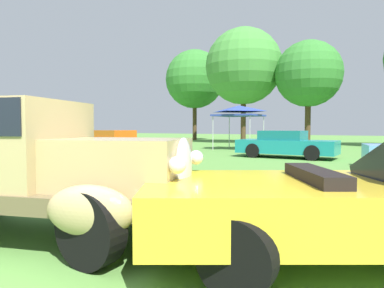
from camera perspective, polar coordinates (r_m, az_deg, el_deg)
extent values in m
plane|color=#568C3D|center=(4.24, -28.62, -16.43)|extent=(120.00, 120.00, 0.00)
cube|color=brown|center=(4.86, -26.56, -7.13)|extent=(4.56, 2.70, 0.20)
cube|color=tan|center=(4.11, -12.62, -3.32)|extent=(1.86, 1.53, 0.60)
ellipsoid|color=silver|center=(3.83, -1.42, -4.00)|extent=(0.31, 0.54, 0.68)
cube|color=tan|center=(4.72, -25.63, 0.18)|extent=(1.41, 1.62, 1.04)
cube|color=black|center=(4.72, -25.70, 3.82)|extent=(1.33, 1.63, 0.40)
ellipsoid|color=tan|center=(4.79, -8.04, -7.00)|extent=(0.99, 0.62, 0.52)
ellipsoid|color=tan|center=(3.51, -16.69, -10.71)|extent=(0.99, 0.62, 0.52)
sphere|color=silver|center=(4.24, 0.69, -2.25)|extent=(0.18, 0.18, 0.18)
sphere|color=silver|center=(3.39, -2.51, -3.53)|extent=(0.18, 0.18, 0.18)
cylinder|color=black|center=(4.83, -8.02, -9.10)|extent=(0.76, 0.24, 0.76)
cylinder|color=black|center=(3.56, -16.65, -13.53)|extent=(0.76, 0.24, 0.76)
cube|color=yellow|center=(3.91, 25.39, -9.33)|extent=(4.51, 3.65, 0.52)
cube|color=black|center=(3.97, 29.04, -3.09)|extent=(0.69, 1.10, 0.82)
cube|color=black|center=(3.71, 19.79, -6.09)|extent=(0.86, 1.18, 0.28)
cylinder|color=black|center=(4.37, 4.67, -11.04)|extent=(0.66, 0.20, 0.66)
cylinder|color=black|center=(2.89, 7.35, -18.37)|extent=(0.66, 0.20, 0.66)
cube|color=orange|center=(18.01, -12.44, -0.03)|extent=(4.23, 2.24, 0.60)
cube|color=#BB5914|center=(18.12, -12.77, 1.57)|extent=(1.96, 1.69, 0.44)
cylinder|color=black|center=(16.60, -11.93, -0.88)|extent=(0.64, 0.22, 0.64)
cylinder|color=black|center=(18.54, -16.63, -0.56)|extent=(0.64, 0.22, 0.64)
cube|color=teal|center=(15.92, 15.51, -0.43)|extent=(4.34, 1.77, 0.60)
cube|color=#146A6E|center=(15.95, 14.94, 1.38)|extent=(1.92, 1.48, 0.44)
cylinder|color=black|center=(14.86, 19.43, -1.41)|extent=(0.64, 0.22, 0.64)
cylinder|color=black|center=(15.63, 10.14, -1.09)|extent=(0.64, 0.22, 0.64)
cylinder|color=#7F7056|center=(12.09, -23.99, -1.91)|extent=(0.16, 0.16, 0.86)
cylinder|color=#7F7056|center=(12.14, -23.08, -1.87)|extent=(0.16, 0.16, 0.86)
cube|color=silver|center=(12.08, -23.60, 1.57)|extent=(0.37, 0.46, 0.60)
sphere|color=beige|center=(12.08, -23.64, 3.56)|extent=(0.22, 0.22, 0.22)
cylinder|color=#B7B7BC|center=(21.93, 11.88, 1.85)|extent=(0.05, 0.05, 2.05)
cylinder|color=#B7B7BC|center=(19.71, 9.64, 1.76)|extent=(0.05, 0.05, 2.05)
cylinder|color=#B7B7BC|center=(22.81, 6.25, 1.93)|extent=(0.05, 0.05, 2.05)
cylinder|color=#B7B7BC|center=(20.68, 3.51, 1.85)|extent=(0.05, 0.05, 2.05)
cube|color=#2D429E|center=(21.26, 7.84, 4.75)|extent=(2.63, 2.63, 0.10)
pyramid|color=#2D429E|center=(21.28, 7.84, 5.88)|extent=(2.58, 2.58, 0.38)
cylinder|color=#47331E|center=(36.72, 0.45, 4.41)|extent=(0.44, 0.44, 4.79)
sphere|color=#337A2D|center=(37.06, 0.45, 10.77)|extent=(6.22, 6.22, 6.22)
cylinder|color=#47331E|center=(29.99, 8.57, 4.77)|extent=(0.44, 0.44, 4.82)
sphere|color=#428938|center=(30.43, 8.63, 12.72)|extent=(6.56, 6.56, 6.56)
cylinder|color=#47331E|center=(28.42, 18.78, 4.07)|extent=(0.44, 0.44, 4.14)
sphere|color=#337A2D|center=(28.72, 18.89, 11.05)|extent=(5.17, 5.17, 5.17)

